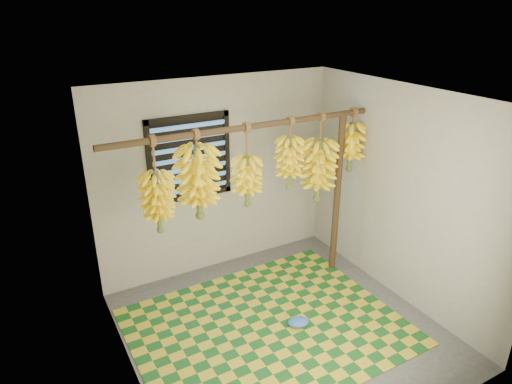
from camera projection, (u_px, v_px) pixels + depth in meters
floor at (282, 329)px, 4.76m from camera, size 3.00×3.00×0.01m
ceiling at (288, 98)px, 3.83m from camera, size 3.00×3.00×0.01m
wall_back at (218, 177)px, 5.50m from camera, size 3.00×0.01×2.40m
wall_left at (124, 268)px, 3.62m from camera, size 0.01×3.00×2.40m
wall_right at (401, 196)px, 4.97m from camera, size 0.01×3.00×2.40m
window at (190, 158)px, 5.21m from camera, size 1.00×0.04×1.00m
hanging_pole at (249, 127)px, 4.55m from camera, size 3.00×0.06×0.06m
support_post at (337, 196)px, 5.47m from camera, size 0.08×0.08×2.00m
woven_mat at (267, 327)px, 4.78m from camera, size 2.72×2.19×0.01m
plastic_bag at (298, 322)px, 4.77m from camera, size 0.26×0.22×0.09m
banana_bunch_a at (158, 202)px, 4.34m from camera, size 0.32×0.32×0.97m
banana_bunch_b at (198, 183)px, 4.48m from camera, size 0.42×0.42×0.92m
banana_bunch_c at (247, 181)px, 4.76m from camera, size 0.32×0.32×0.90m
banana_bunch_d at (289, 162)px, 4.95m from camera, size 0.31×0.31×0.81m
banana_bunch_e at (318, 171)px, 5.19m from camera, size 0.40×0.40×1.04m
banana_bunch_f at (351, 147)px, 5.31m from camera, size 0.32×0.32×0.75m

